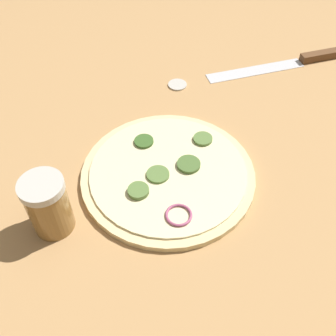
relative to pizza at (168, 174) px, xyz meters
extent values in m
plane|color=tan|center=(0.00, 0.00, -0.01)|extent=(3.00, 3.00, 0.00)
cylinder|color=beige|center=(0.00, 0.00, 0.00)|extent=(0.29, 0.29, 0.01)
cylinder|color=beige|center=(0.00, 0.00, 0.01)|extent=(0.26, 0.26, 0.00)
cylinder|color=#47662D|center=(0.01, 0.03, 0.01)|extent=(0.04, 0.04, 0.01)
cylinder|color=#567538|center=(0.01, -0.06, 0.01)|extent=(0.03, 0.03, 0.01)
torus|color=#A34C70|center=(0.09, -0.04, 0.01)|extent=(0.04, 0.04, 0.00)
cylinder|color=#567538|center=(-0.03, 0.09, 0.01)|extent=(0.03, 0.03, 0.01)
cylinder|color=#385B23|center=(-0.08, 0.00, 0.01)|extent=(0.03, 0.03, 0.01)
cylinder|color=#567538|center=(0.00, -0.02, 0.01)|extent=(0.04, 0.04, 0.00)
cube|color=silver|center=(-0.15, 0.33, -0.01)|extent=(0.09, 0.22, 0.00)
cube|color=brown|center=(-0.11, 0.48, 0.00)|extent=(0.04, 0.09, 0.02)
cylinder|color=olive|center=(-0.01, -0.20, 0.04)|extent=(0.06, 0.06, 0.09)
cylinder|color=beige|center=(-0.01, -0.20, 0.08)|extent=(0.06, 0.06, 0.01)
cylinder|color=beige|center=(-0.20, 0.15, 0.00)|extent=(0.04, 0.04, 0.01)
camera|label=1|loc=(0.36, -0.23, 0.50)|focal=42.00mm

